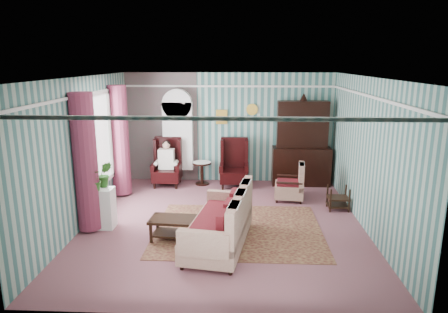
{
  "coord_description": "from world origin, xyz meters",
  "views": [
    {
      "loc": [
        0.37,
        -7.49,
        3.2
      ],
      "look_at": [
        -0.02,
        0.6,
        1.25
      ],
      "focal_mm": 32.0,
      "sensor_mm": 36.0,
      "label": 1
    }
  ],
  "objects_px": {
    "nest_table": "(338,198)",
    "seated_woman": "(167,164)",
    "bookcase": "(178,141)",
    "round_side_table": "(202,173)",
    "sofa": "(218,219)",
    "plant_stand": "(100,208)",
    "floral_armchair": "(289,179)",
    "wingback_left": "(167,162)",
    "coffee_table": "(176,229)",
    "dresser_hutch": "(302,141)",
    "wingback_right": "(234,163)"
  },
  "relations": [
    {
      "from": "nest_table",
      "to": "floral_armchair",
      "type": "xyz_separation_m",
      "value": [
        -1.01,
        0.6,
        0.24
      ]
    },
    {
      "from": "bookcase",
      "to": "plant_stand",
      "type": "xyz_separation_m",
      "value": [
        -1.05,
        -3.14,
        -0.72
      ]
    },
    {
      "from": "bookcase",
      "to": "dresser_hutch",
      "type": "bearing_deg",
      "value": -2.11
    },
    {
      "from": "bookcase",
      "to": "round_side_table",
      "type": "distance_m",
      "value": 1.07
    },
    {
      "from": "bookcase",
      "to": "nest_table",
      "type": "xyz_separation_m",
      "value": [
        3.82,
        -1.94,
        -0.85
      ]
    },
    {
      "from": "round_side_table",
      "to": "coffee_table",
      "type": "bearing_deg",
      "value": -92.21
    },
    {
      "from": "nest_table",
      "to": "seated_woman",
      "type": "bearing_deg",
      "value": 159.15
    },
    {
      "from": "round_side_table",
      "to": "sofa",
      "type": "relative_size",
      "value": 0.29
    },
    {
      "from": "dresser_hutch",
      "to": "seated_woman",
      "type": "height_order",
      "value": "dresser_hutch"
    },
    {
      "from": "bookcase",
      "to": "wingback_right",
      "type": "height_order",
      "value": "bookcase"
    },
    {
      "from": "wingback_right",
      "to": "nest_table",
      "type": "xyz_separation_m",
      "value": [
        2.32,
        -1.55,
        -0.35
      ]
    },
    {
      "from": "wingback_right",
      "to": "nest_table",
      "type": "distance_m",
      "value": 2.81
    },
    {
      "from": "plant_stand",
      "to": "floral_armchair",
      "type": "bearing_deg",
      "value": 24.98
    },
    {
      "from": "bookcase",
      "to": "plant_stand",
      "type": "bearing_deg",
      "value": -108.49
    },
    {
      "from": "wingback_right",
      "to": "sofa",
      "type": "height_order",
      "value": "wingback_right"
    },
    {
      "from": "dresser_hutch",
      "to": "round_side_table",
      "type": "height_order",
      "value": "dresser_hutch"
    },
    {
      "from": "nest_table",
      "to": "floral_armchair",
      "type": "relative_size",
      "value": 0.53
    },
    {
      "from": "dresser_hutch",
      "to": "sofa",
      "type": "height_order",
      "value": "dresser_hutch"
    },
    {
      "from": "wingback_right",
      "to": "nest_table",
      "type": "bearing_deg",
      "value": -33.75
    },
    {
      "from": "seated_woman",
      "to": "wingback_right",
      "type": "bearing_deg",
      "value": 0.0
    },
    {
      "from": "sofa",
      "to": "bookcase",
      "type": "bearing_deg",
      "value": 27.57
    },
    {
      "from": "sofa",
      "to": "floral_armchair",
      "type": "xyz_separation_m",
      "value": [
        1.51,
        2.5,
        -0.01
      ]
    },
    {
      "from": "plant_stand",
      "to": "seated_woman",
      "type": "bearing_deg",
      "value": 73.78
    },
    {
      "from": "wingback_left",
      "to": "floral_armchair",
      "type": "distance_m",
      "value": 3.21
    },
    {
      "from": "wingback_left",
      "to": "coffee_table",
      "type": "height_order",
      "value": "wingback_left"
    },
    {
      "from": "bookcase",
      "to": "coffee_table",
      "type": "distance_m",
      "value": 3.76
    },
    {
      "from": "sofa",
      "to": "round_side_table",
      "type": "bearing_deg",
      "value": 19.12
    },
    {
      "from": "plant_stand",
      "to": "sofa",
      "type": "distance_m",
      "value": 2.46
    },
    {
      "from": "dresser_hutch",
      "to": "nest_table",
      "type": "height_order",
      "value": "dresser_hutch"
    },
    {
      "from": "coffee_table",
      "to": "sofa",
      "type": "bearing_deg",
      "value": -16.29
    },
    {
      "from": "bookcase",
      "to": "seated_woman",
      "type": "relative_size",
      "value": 1.9
    },
    {
      "from": "round_side_table",
      "to": "wingback_right",
      "type": "bearing_deg",
      "value": -10.01
    },
    {
      "from": "wingback_right",
      "to": "plant_stand",
      "type": "distance_m",
      "value": 3.76
    },
    {
      "from": "wingback_left",
      "to": "sofa",
      "type": "bearing_deg",
      "value": -65.73
    },
    {
      "from": "wingback_left",
      "to": "floral_armchair",
      "type": "height_order",
      "value": "wingback_left"
    },
    {
      "from": "seated_woman",
      "to": "sofa",
      "type": "distance_m",
      "value": 3.79
    },
    {
      "from": "seated_woman",
      "to": "sofa",
      "type": "relative_size",
      "value": 0.57
    },
    {
      "from": "dresser_hutch",
      "to": "floral_armchair",
      "type": "relative_size",
      "value": 2.33
    },
    {
      "from": "round_side_table",
      "to": "nest_table",
      "type": "relative_size",
      "value": 1.11
    },
    {
      "from": "sofa",
      "to": "floral_armchair",
      "type": "bearing_deg",
      "value": -22.31
    },
    {
      "from": "wingback_left",
      "to": "floral_armchair",
      "type": "bearing_deg",
      "value": -17.23
    },
    {
      "from": "wingback_left",
      "to": "round_side_table",
      "type": "distance_m",
      "value": 0.97
    },
    {
      "from": "nest_table",
      "to": "plant_stand",
      "type": "relative_size",
      "value": 0.68
    },
    {
      "from": "floral_armchair",
      "to": "coffee_table",
      "type": "height_order",
      "value": "floral_armchair"
    },
    {
      "from": "round_side_table",
      "to": "sofa",
      "type": "xyz_separation_m",
      "value": [
        0.66,
        -3.6,
        0.21
      ]
    },
    {
      "from": "wingback_left",
      "to": "floral_armchair",
      "type": "relative_size",
      "value": 1.23
    },
    {
      "from": "seated_woman",
      "to": "round_side_table",
      "type": "relative_size",
      "value": 1.97
    },
    {
      "from": "floral_armchair",
      "to": "plant_stand",
      "type": "bearing_deg",
      "value": 121.11
    },
    {
      "from": "dresser_hutch",
      "to": "wingback_right",
      "type": "xyz_separation_m",
      "value": [
        -1.75,
        -0.27,
        -0.55
      ]
    },
    {
      "from": "seated_woman",
      "to": "round_side_table",
      "type": "bearing_deg",
      "value": 9.46
    }
  ]
}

